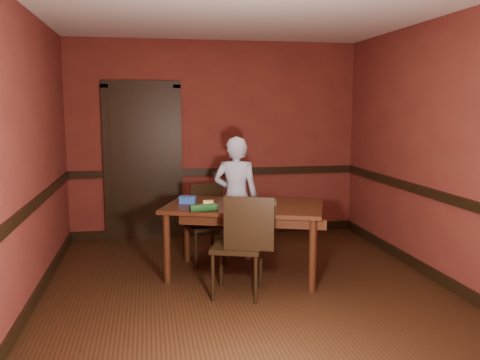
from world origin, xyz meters
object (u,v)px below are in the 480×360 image
object	(u,v)px
chair_near	(238,245)
person	(236,198)
food_tub	(188,200)
cheese_saucer	(208,203)
sandwich_plate	(244,203)
sauce_jar	(274,203)
chair_far	(204,224)
dining_table	(244,240)

from	to	relation	value
chair_near	person	bearing A→B (deg)	-80.01
chair_near	food_tub	bearing A→B (deg)	-42.78
cheese_saucer	sandwich_plate	bearing A→B (deg)	-13.71
sauce_jar	chair_far	bearing A→B (deg)	133.89
sauce_jar	food_tub	xyz separation A→B (m)	(-0.87, 0.33, -0.00)
dining_table	cheese_saucer	bearing A→B (deg)	-172.21
sandwich_plate	food_tub	bearing A→B (deg)	159.55
sauce_jar	sandwich_plate	bearing A→B (deg)	158.97
chair_near	person	distance (m)	1.26
dining_table	sauce_jar	size ratio (longest dim) A/B	21.38
dining_table	chair_far	xyz separation A→B (m)	(-0.37, 0.56, 0.07)
person	sandwich_plate	bearing A→B (deg)	102.59
chair_far	sandwich_plate	bearing A→B (deg)	-74.34
person	sandwich_plate	distance (m)	0.67
sandwich_plate	sauce_jar	xyz separation A→B (m)	(0.30, -0.11, 0.02)
food_tub	chair_far	bearing A→B (deg)	73.46
person	sandwich_plate	world-z (taller)	person
chair_near	sandwich_plate	bearing A→B (deg)	-87.29
chair_far	sandwich_plate	xyz separation A→B (m)	(0.36, -0.57, 0.34)
chair_far	person	size ratio (longest dim) A/B	0.62
chair_far	cheese_saucer	xyz separation A→B (m)	(-0.01, -0.48, 0.34)
chair_near	person	xyz separation A→B (m)	(0.20, 1.22, 0.23)
dining_table	sauce_jar	distance (m)	0.53
person	chair_far	bearing A→B (deg)	29.73
sandwich_plate	sauce_jar	bearing A→B (deg)	-21.03
chair_far	chair_near	distance (m)	1.14
person	food_tub	world-z (taller)	person
chair_far	dining_table	bearing A→B (deg)	-73.47
chair_near	food_tub	xyz separation A→B (m)	(-0.41, 0.77, 0.31)
chair_far	food_tub	bearing A→B (deg)	-137.74
dining_table	person	xyz separation A→B (m)	(0.03, 0.66, 0.35)
food_tub	person	bearing A→B (deg)	51.41
sandwich_plate	sauce_jar	distance (m)	0.32
dining_table	chair_far	size ratio (longest dim) A/B	1.82
chair_far	person	xyz separation A→B (m)	(0.39, 0.10, 0.28)
person	cheese_saucer	bearing A→B (deg)	70.85
chair_near	sauce_jar	world-z (taller)	chair_near
dining_table	chair_near	xyz separation A→B (m)	(-0.17, -0.56, 0.11)
dining_table	chair_far	bearing A→B (deg)	143.24
chair_far	cheese_saucer	size ratio (longest dim) A/B	6.12
chair_near	cheese_saucer	xyz separation A→B (m)	(-0.20, 0.64, 0.29)
chair_far	sauce_jar	xyz separation A→B (m)	(0.66, -0.68, 0.36)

